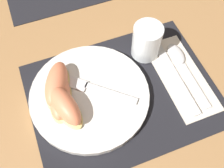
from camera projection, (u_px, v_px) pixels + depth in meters
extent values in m
plane|color=#A37547|center=(123.00, 94.00, 0.58)|extent=(3.00, 3.00, 0.00)
cube|color=black|center=(123.00, 94.00, 0.58)|extent=(0.41, 0.31, 0.00)
cylinder|color=white|center=(90.00, 95.00, 0.57)|extent=(0.26, 0.26, 0.02)
cylinder|color=silver|center=(147.00, 41.00, 0.60)|extent=(0.07, 0.07, 0.08)
cylinder|color=orange|center=(145.00, 48.00, 0.62)|extent=(0.05, 0.05, 0.03)
cube|color=silver|center=(181.00, 76.00, 0.60)|extent=(0.09, 0.22, 0.00)
cube|color=silver|center=(188.00, 99.00, 0.56)|extent=(0.02, 0.08, 0.01)
cube|color=silver|center=(166.00, 62.00, 0.61)|extent=(0.02, 0.12, 0.01)
cube|color=silver|center=(195.00, 85.00, 0.58)|extent=(0.01, 0.12, 0.01)
ellipsoid|color=silver|center=(176.00, 54.00, 0.62)|extent=(0.03, 0.06, 0.01)
cube|color=silver|center=(112.00, 95.00, 0.55)|extent=(0.10, 0.09, 0.00)
cube|color=silver|center=(71.00, 82.00, 0.57)|extent=(0.07, 0.07, 0.00)
ellipsoid|color=#F4DB84|center=(58.00, 88.00, 0.56)|extent=(0.09, 0.12, 0.01)
ellipsoid|color=#F4845B|center=(57.00, 84.00, 0.54)|extent=(0.09, 0.12, 0.04)
ellipsoid|color=#F4DB84|center=(61.00, 98.00, 0.55)|extent=(0.08, 0.12, 0.01)
ellipsoid|color=#F4845B|center=(60.00, 96.00, 0.54)|extent=(0.07, 0.12, 0.03)
ellipsoid|color=#F4DB84|center=(65.00, 107.00, 0.54)|extent=(0.07, 0.12, 0.01)
ellipsoid|color=#F4845B|center=(64.00, 103.00, 0.52)|extent=(0.07, 0.11, 0.05)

